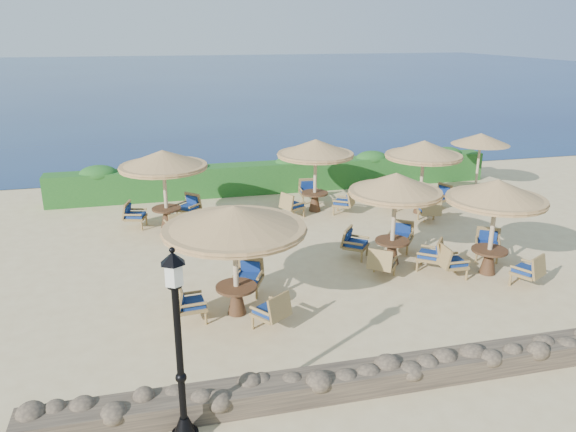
{
  "coord_description": "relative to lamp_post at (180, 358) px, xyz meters",
  "views": [
    {
      "loc": [
        -4.97,
        -14.46,
        6.37
      ],
      "look_at": [
        -1.35,
        0.2,
        1.3
      ],
      "focal_mm": 35.0,
      "sensor_mm": 36.0,
      "label": 1
    }
  ],
  "objects": [
    {
      "name": "cafe_set_4",
      "position": [
        5.47,
        11.1,
        0.35
      ],
      "size": [
        2.79,
        2.8,
        2.65
      ],
      "color": "#C5AF8B",
      "rests_on": "ground"
    },
    {
      "name": "ground",
      "position": [
        4.8,
        6.8,
        -1.55
      ],
      "size": [
        120.0,
        120.0,
        0.0
      ],
      "primitive_type": "plane",
      "color": "#D7C088",
      "rests_on": "ground"
    },
    {
      "name": "cafe_set_3",
      "position": [
        0.15,
        10.51,
        0.38
      ],
      "size": [
        2.88,
        2.88,
        2.65
      ],
      "color": "#C5AF8B",
      "rests_on": "ground"
    },
    {
      "name": "cafe_set_2",
      "position": [
        8.48,
        4.66,
        0.32
      ],
      "size": [
        2.72,
        2.77,
        2.65
      ],
      "color": "#C5AF8B",
      "rests_on": "ground"
    },
    {
      "name": "extra_parasol",
      "position": [
        12.6,
        12.0,
        0.62
      ],
      "size": [
        2.3,
        2.3,
        2.41
      ],
      "color": "#C5AF8B",
      "rests_on": "ground"
    },
    {
      "name": "cafe_set_5",
      "position": [
        9.09,
        9.97,
        0.34
      ],
      "size": [
        2.79,
        2.8,
        2.65
      ],
      "color": "#C5AF8B",
      "rests_on": "ground"
    },
    {
      "name": "stone_wall",
      "position": [
        4.8,
        0.6,
        -1.33
      ],
      "size": [
        15.0,
        0.65,
        0.44
      ],
      "primitive_type": "cube",
      "color": "brown",
      "rests_on": "ground"
    },
    {
      "name": "cafe_set_1",
      "position": [
        6.21,
        5.94,
        0.21
      ],
      "size": [
        2.65,
        2.65,
        2.65
      ],
      "color": "#C5AF8B",
      "rests_on": "ground"
    },
    {
      "name": "hedge",
      "position": [
        4.8,
        14.0,
        -0.95
      ],
      "size": [
        18.0,
        0.9,
        1.2
      ],
      "primitive_type": "cube",
      "color": "#184C18",
      "rests_on": "ground"
    },
    {
      "name": "cafe_set_0",
      "position": [
        1.49,
        4.06,
        0.45
      ],
      "size": [
        3.28,
        3.28,
        2.65
      ],
      "color": "#C5AF8B",
      "rests_on": "ground"
    },
    {
      "name": "sea",
      "position": [
        4.8,
        76.8,
        -1.55
      ],
      "size": [
        160.0,
        160.0,
        0.0
      ],
      "primitive_type": "plane",
      "color": "#0A1C46",
      "rests_on": "ground"
    },
    {
      "name": "lamp_post",
      "position": [
        0.0,
        0.0,
        0.0
      ],
      "size": [
        0.44,
        0.44,
        3.31
      ],
      "color": "black",
      "rests_on": "ground"
    }
  ]
}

